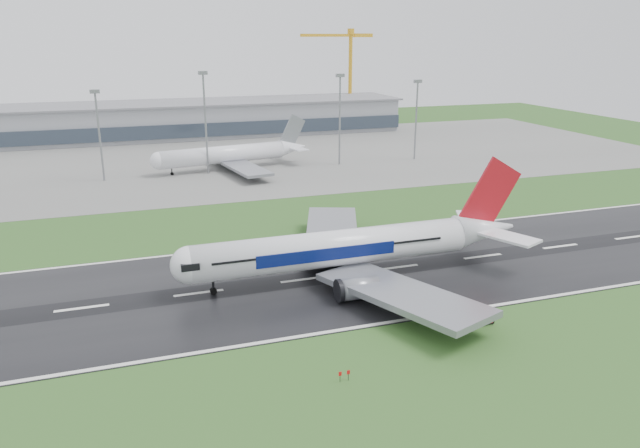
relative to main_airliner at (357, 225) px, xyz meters
name	(u,v)px	position (x,y,z in m)	size (l,w,h in m)	color
ground	(199,293)	(-30.47, 1.35, -10.50)	(520.00, 520.00, 0.00)	#274F1D
runway	(199,293)	(-30.47, 1.35, -10.45)	(400.00, 45.00, 0.10)	black
apron	(153,163)	(-30.47, 126.35, -10.46)	(400.00, 130.00, 0.08)	slate
terminal	(143,122)	(-30.47, 186.35, -3.00)	(240.00, 36.00, 15.00)	gray
main_airliner	(357,225)	(0.00, 0.00, 0.00)	(70.43, 67.08, 20.79)	white
parked_airliner	(229,145)	(-5.42, 106.03, -1.87)	(58.34, 54.32, 17.10)	white
tower_crane	(350,77)	(76.96, 201.35, 13.60)	(49.17, 2.68, 48.20)	gold
runway_sign	(488,322)	(12.38, -26.42, -9.98)	(2.30, 0.26, 1.04)	black
floodmast_2	(100,138)	(-47.37, 101.35, 3.44)	(0.64, 0.64, 27.86)	gray
floodmast_3	(206,125)	(-13.72, 101.35, 5.94)	(0.64, 0.64, 32.87)	gray
floodmast_4	(340,122)	(34.01, 101.35, 5.07)	(0.64, 0.64, 31.14)	gray
floodmast_5	(416,122)	(64.49, 101.35, 3.72)	(0.64, 0.64, 28.43)	gray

